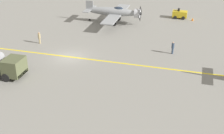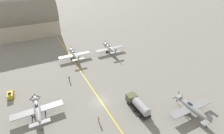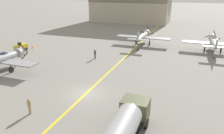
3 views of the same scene
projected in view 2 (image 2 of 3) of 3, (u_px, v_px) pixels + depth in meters
The scene contains 12 objects.
ground_plane at pixel (101, 101), 46.44m from camera, with size 400.00×400.00×0.00m, color gray.
taxiway_stripe at pixel (101, 101), 46.44m from camera, with size 0.30×160.00×0.01m, color yellow.
airplane_far_right at pixel (110, 48), 70.79m from camera, with size 12.00×9.98×3.65m.
airplane_mid_left at pixel (37, 110), 40.93m from camera, with size 12.00×9.98×3.65m.
airplane_near_right at pixel (192, 108), 41.51m from camera, with size 12.00×9.98×3.80m.
airplane_far_center at pixel (75, 55), 65.80m from camera, with size 12.00×9.98×3.74m.
fuel_tanker at pixel (138, 104), 43.27m from camera, with size 2.68×8.00×2.98m.
tow_tractor at pixel (10, 95), 47.44m from camera, with size 1.57×2.60×1.79m.
ground_crew_walking at pixel (69, 78), 54.14m from camera, with size 0.38×0.38×1.76m.
ground_crew_inspecting at pixel (99, 119), 40.01m from camera, with size 0.38×0.38×1.74m.
traffic_cone at pixel (14, 91), 49.85m from camera, with size 0.36×0.36×0.55m, color orange.
hangar at pixel (26, 18), 85.03m from camera, with size 28.86×16.19×18.72m.
Camera 2 is at (-13.51, -32.71, 31.57)m, focal length 28.00 mm.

